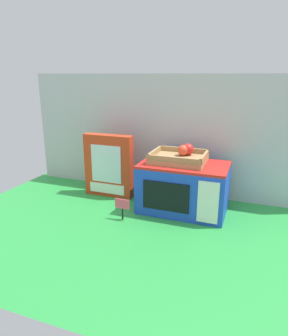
{
  "coord_description": "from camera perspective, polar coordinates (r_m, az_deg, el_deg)",
  "views": [
    {
      "loc": [
        0.46,
        -1.39,
        0.64
      ],
      "look_at": [
        -0.06,
        0.01,
        0.18
      ],
      "focal_mm": 33.14,
      "sensor_mm": 36.0,
      "label": 1
    }
  ],
  "objects": [
    {
      "name": "ground_plane",
      "position": [
        1.59,
        2.03,
        -6.69
      ],
      "size": [
        1.7,
        1.7,
        0.0
      ],
      "primitive_type": "plane",
      "color": "green",
      "rests_on": "ground"
    },
    {
      "name": "display_back_panel",
      "position": [
        1.69,
        4.39,
        6.01
      ],
      "size": [
        1.61,
        0.03,
        0.64
      ],
      "primitive_type": "cube",
      "color": "#B7BABF",
      "rests_on": "ground"
    },
    {
      "name": "toy_microwave",
      "position": [
        1.5,
        7.26,
        -3.54
      ],
      "size": [
        0.41,
        0.26,
        0.24
      ],
      "color": "blue",
      "rests_on": "ground"
    },
    {
      "name": "food_groups_crate",
      "position": [
        1.49,
        6.61,
        2.02
      ],
      "size": [
        0.25,
        0.21,
        0.08
      ],
      "color": "#A37F51",
      "rests_on": "toy_microwave"
    },
    {
      "name": "cookie_set_box",
      "position": [
        1.67,
        -6.53,
        0.41
      ],
      "size": [
        0.27,
        0.06,
        0.33
      ],
      "color": "red",
      "rests_on": "ground"
    },
    {
      "name": "price_sign",
      "position": [
        1.41,
        -4.02,
        -6.99
      ],
      "size": [
        0.07,
        0.01,
        0.1
      ],
      "color": "black",
      "rests_on": "ground"
    }
  ]
}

